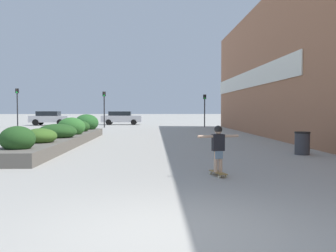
# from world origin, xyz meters

# --- Properties ---
(ground_plane) EXTENTS (300.00, 300.00, 0.00)m
(ground_plane) POSITION_xyz_m (0.00, 0.00, 0.00)
(ground_plane) COLOR #A3A099
(building_wall_right) EXTENTS (0.67, 35.23, 8.63)m
(building_wall_right) POSITION_xyz_m (6.87, 15.11, 4.31)
(building_wall_right) COLOR #9E6647
(building_wall_right) RESTS_ON ground_plane
(planter_box) EXTENTS (1.74, 14.53, 1.40)m
(planter_box) POSITION_xyz_m (-4.51, 13.41, 0.48)
(planter_box) COLOR #605B54
(planter_box) RESTS_ON ground_plane
(skateboard) EXTENTS (0.38, 0.81, 0.10)m
(skateboard) POSITION_xyz_m (1.41, 4.24, 0.07)
(skateboard) COLOR olive
(skateboard) RESTS_ON ground_plane
(skateboarder) EXTENTS (1.09, 0.33, 1.18)m
(skateboarder) POSITION_xyz_m (1.41, 4.24, 0.82)
(skateboarder) COLOR tan
(skateboarder) RESTS_ON skateboard
(trash_bin) EXTENTS (0.57, 0.57, 0.86)m
(trash_bin) POSITION_xyz_m (5.34, 8.64, 0.43)
(trash_bin) COLOR #38383D
(trash_bin) RESTS_ON ground_plane
(car_leftmost) EXTENTS (4.51, 1.84, 1.51)m
(car_leftmost) POSITION_xyz_m (-3.95, 37.53, 0.80)
(car_leftmost) COLOR #BCBCC1
(car_leftmost) RESTS_ON ground_plane
(car_center_left) EXTENTS (4.39, 1.87, 1.55)m
(car_center_left) POSITION_xyz_m (12.39, 38.36, 0.81)
(car_center_left) COLOR #BCBCC1
(car_center_left) RESTS_ON ground_plane
(car_center_right) EXTENTS (4.19, 1.98, 1.53)m
(car_center_right) POSITION_xyz_m (-11.65, 36.20, 0.81)
(car_center_right) COLOR #BCBCC1
(car_center_right) RESTS_ON ground_plane
(traffic_light_left) EXTENTS (0.28, 0.30, 3.42)m
(traffic_light_left) POSITION_xyz_m (-4.96, 30.61, 2.34)
(traffic_light_left) COLOR black
(traffic_light_left) RESTS_ON ground_plane
(traffic_light_right) EXTENTS (0.28, 0.30, 3.20)m
(traffic_light_right) POSITION_xyz_m (4.75, 31.48, 2.20)
(traffic_light_right) COLOR black
(traffic_light_right) RESTS_ON ground_plane
(traffic_light_far_left) EXTENTS (0.28, 0.30, 3.73)m
(traffic_light_far_left) POSITION_xyz_m (-13.32, 31.20, 2.52)
(traffic_light_far_left) COLOR black
(traffic_light_far_left) RESTS_ON ground_plane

